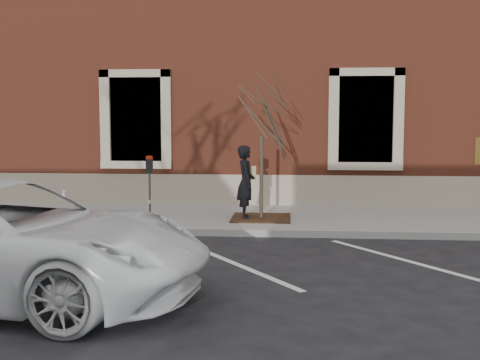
{
  "coord_description": "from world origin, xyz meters",
  "views": [
    {
      "loc": [
        1.05,
        -12.19,
        2.39
      ],
      "look_at": [
        0.0,
        0.6,
        1.1
      ],
      "focal_mm": 45.0,
      "sensor_mm": 36.0,
      "label": 1
    }
  ],
  "objects": [
    {
      "name": "sapling",
      "position": [
        0.43,
        1.32,
        2.53
      ],
      "size": [
        2.04,
        2.04,
        3.4
      ],
      "color": "#3F3226",
      "rests_on": "sidewalk_near"
    },
    {
      "name": "parking_meter",
      "position": [
        -1.91,
        0.31,
        1.18
      ],
      "size": [
        0.13,
        0.1,
        1.48
      ],
      "rotation": [
        0.0,
        0.0,
        -0.43
      ],
      "color": "#595B60",
      "rests_on": "sidewalk_near"
    },
    {
      "name": "sidewalk_near",
      "position": [
        0.0,
        1.75,
        0.07
      ],
      "size": [
        40.0,
        3.5,
        0.15
      ],
      "primitive_type": "cube",
      "color": "#A2A098",
      "rests_on": "ground"
    },
    {
      "name": "man",
      "position": [
        0.08,
        1.25,
        0.98
      ],
      "size": [
        0.49,
        0.66,
        1.67
      ],
      "primitive_type": "imported",
      "rotation": [
        0.0,
        0.0,
        1.73
      ],
      "color": "black",
      "rests_on": "sidewalk_near"
    },
    {
      "name": "building_civic",
      "position": [
        0.0,
        7.74,
        4.0
      ],
      "size": [
        40.0,
        8.62,
        8.0
      ],
      "color": "brown",
      "rests_on": "ground"
    },
    {
      "name": "ground",
      "position": [
        0.0,
        0.0,
        0.0
      ],
      "size": [
        120.0,
        120.0,
        0.0
      ],
      "primitive_type": "plane",
      "color": "#28282B",
      "rests_on": "ground"
    },
    {
      "name": "parking_stripes",
      "position": [
        0.0,
        -2.2,
        0.0
      ],
      "size": [
        28.0,
        4.4,
        0.01
      ],
      "primitive_type": null,
      "color": "silver",
      "rests_on": "ground"
    },
    {
      "name": "curb_near",
      "position": [
        0.0,
        -0.05,
        0.07
      ],
      "size": [
        40.0,
        0.12,
        0.15
      ],
      "primitive_type": "cube",
      "color": "#9E9E99",
      "rests_on": "ground"
    },
    {
      "name": "tree_grate",
      "position": [
        0.43,
        1.32,
        0.17
      ],
      "size": [
        1.33,
        1.33,
        0.03
      ],
      "primitive_type": "cube",
      "color": "#402714",
      "rests_on": "sidewalk_near"
    }
  ]
}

